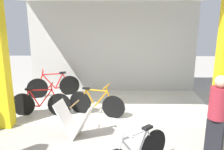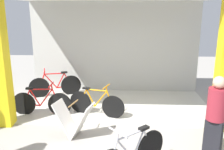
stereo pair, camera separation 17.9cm
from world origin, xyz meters
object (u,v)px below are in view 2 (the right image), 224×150
object	(u,v)px
bicycle_inside_0	(41,103)
sandwich_board_sign	(74,120)
bicycle_inside_2	(96,103)
bicycle_inside_1	(56,85)
pedestrian_3	(215,116)

from	to	relation	value
bicycle_inside_0	sandwich_board_sign	bearing A→B (deg)	-45.16
bicycle_inside_2	sandwich_board_sign	distance (m)	1.22
bicycle_inside_2	bicycle_inside_1	bearing A→B (deg)	135.25
bicycle_inside_1	bicycle_inside_2	bearing A→B (deg)	-44.75
bicycle_inside_1	bicycle_inside_0	bearing A→B (deg)	-89.18
pedestrian_3	bicycle_inside_2	bearing A→B (deg)	143.72
bicycle_inside_0	bicycle_inside_2	distance (m)	1.51
bicycle_inside_0	pedestrian_3	xyz separation A→B (m)	(4.02, -1.82, 0.50)
sandwich_board_sign	pedestrian_3	bearing A→B (deg)	-13.26
bicycle_inside_0	sandwich_board_sign	xyz separation A→B (m)	(1.13, -1.13, 0.05)
bicycle_inside_0	bicycle_inside_1	bearing A→B (deg)	90.82
sandwich_board_sign	pedestrian_3	size ratio (longest dim) A/B	0.58
bicycle_inside_1	pedestrian_3	world-z (taller)	pedestrian_3
bicycle_inside_1	sandwich_board_sign	size ratio (longest dim) A/B	1.71
bicycle_inside_2	sandwich_board_sign	world-z (taller)	bicycle_inside_2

